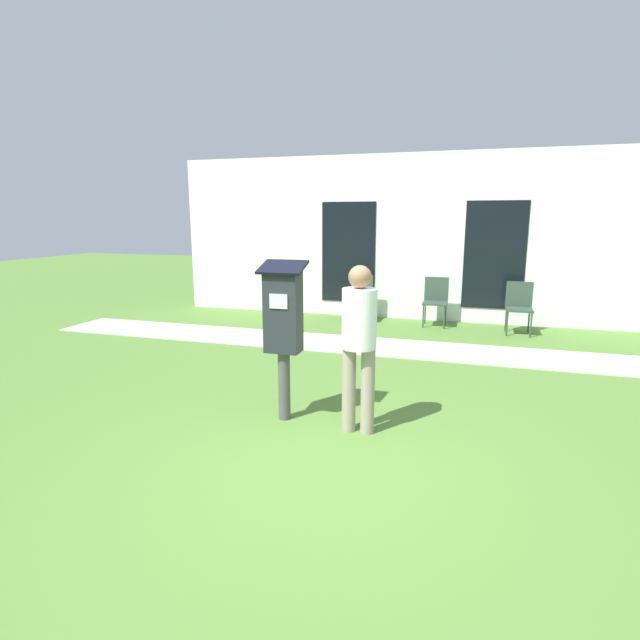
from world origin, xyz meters
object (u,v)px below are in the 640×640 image
Objects in this scene: parking_meter at (283,320)px; outdoor_chair_right at (519,304)px; outdoor_chair_left at (360,294)px; outdoor_chair_middle at (436,297)px; person_standing at (359,336)px.

outdoor_chair_right is at bearing 61.94° from parking_meter.
outdoor_chair_middle is (1.44, -0.00, 0.00)m from outdoor_chair_left.
outdoor_chair_left is 1.00× the size of outdoor_chair_right.
outdoor_chair_left is 2.88m from outdoor_chair_right.
person_standing reaches higher than outdoor_chair_middle.
outdoor_chair_middle is at bearing 67.83° from person_standing.
outdoor_chair_left is (-1.12, 5.09, -0.40)m from person_standing.
parking_meter is 1.77× the size of outdoor_chair_right.
outdoor_chair_middle is at bearing -10.39° from outdoor_chair_left.
parking_meter is at bearing 155.10° from person_standing.
outdoor_chair_right is at bearing -15.32° from outdoor_chair_left.
outdoor_chair_middle is (1.09, 5.00, -0.49)m from parking_meter.
outdoor_chair_left is at bearing 93.92° from parking_meter.
outdoor_chair_left is at bearing 156.16° from outdoor_chair_right.
outdoor_chair_middle is (0.32, 5.09, -0.40)m from person_standing.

